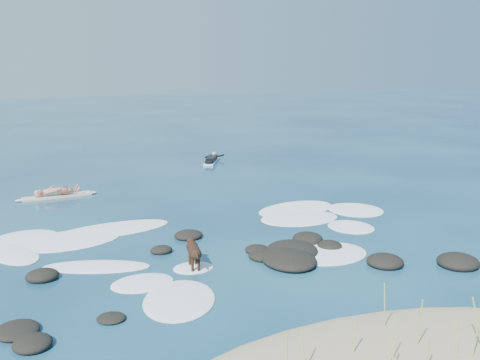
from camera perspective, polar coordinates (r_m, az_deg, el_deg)
name	(u,v)px	position (r m, az deg, el deg)	size (l,w,h in m)	color
ground	(231,238)	(16.92, -0.97, -6.17)	(160.00, 160.00, 0.00)	#0A2642
dune_grass	(396,345)	(9.94, 16.35, -16.58)	(3.94, 2.04, 1.17)	#9EB055
reef_rocks	(283,259)	(14.91, 4.59, -8.43)	(12.19, 6.25, 0.43)	black
breaking_foam	(203,236)	(17.08, -3.92, -5.98)	(14.12, 8.80, 0.12)	white
standing_surfer_rig	(56,180)	(22.99, -19.04, -0.01)	(3.25, 0.83, 1.85)	beige
paddling_surfer_rig	(212,160)	(29.78, -3.03, 2.20)	(1.75, 2.47, 0.45)	white
dog	(194,250)	(14.33, -4.98, -7.46)	(0.41, 1.25, 0.79)	black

